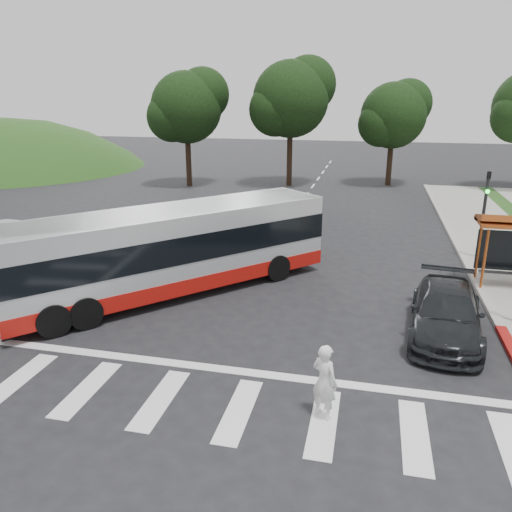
% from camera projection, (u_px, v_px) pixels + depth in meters
% --- Properties ---
extents(ground, '(140.00, 140.00, 0.00)m').
position_uv_depth(ground, '(220.00, 316.00, 16.87)').
color(ground, black).
rests_on(ground, ground).
extents(curb_east, '(0.30, 40.00, 0.15)m').
position_uv_depth(curb_east, '(465.00, 260.00, 22.32)').
color(curb_east, '#9E9991').
rests_on(curb_east, ground).
extents(hillside_nw, '(44.00, 44.00, 10.00)m').
position_uv_depth(hillside_nw, '(9.00, 167.00, 51.59)').
color(hillside_nw, '#203F14').
rests_on(hillside_nw, ground).
extents(crosswalk_ladder, '(18.00, 2.60, 0.01)m').
position_uv_depth(crosswalk_ladder, '(160.00, 399.00, 12.23)').
color(crosswalk_ladder, silver).
rests_on(crosswalk_ladder, ground).
extents(traffic_signal_ne_short, '(0.18, 0.37, 4.00)m').
position_uv_depth(traffic_signal_ne_short, '(485.00, 206.00, 21.91)').
color(traffic_signal_ne_short, black).
rests_on(traffic_signal_ne_short, ground).
extents(tree_north_a, '(6.60, 6.15, 10.17)m').
position_uv_depth(tree_north_a, '(292.00, 98.00, 39.32)').
color(tree_north_a, black).
rests_on(tree_north_a, ground).
extents(tree_north_b, '(5.72, 5.33, 8.43)m').
position_uv_depth(tree_north_b, '(394.00, 114.00, 39.83)').
color(tree_north_b, black).
rests_on(tree_north_b, ground).
extents(tree_north_c, '(6.16, 5.74, 9.30)m').
position_uv_depth(tree_north_c, '(188.00, 106.00, 39.38)').
color(tree_north_c, black).
rests_on(tree_north_c, ground).
extents(transit_bus, '(10.23, 10.93, 3.18)m').
position_uv_depth(transit_bus, '(173.00, 252.00, 18.47)').
color(transit_bus, '#B9BBBE').
rests_on(transit_bus, ground).
extents(pedestrian, '(0.80, 0.73, 1.84)m').
position_uv_depth(pedestrian, '(325.00, 382.00, 11.32)').
color(pedestrian, white).
rests_on(pedestrian, ground).
extents(dark_sedan, '(2.61, 5.29, 1.48)m').
position_uv_depth(dark_sedan, '(446.00, 313.00, 15.34)').
color(dark_sedan, black).
rests_on(dark_sedan, ground).
extents(west_car_white, '(4.16, 2.02, 1.37)m').
position_uv_depth(west_car_white, '(15.00, 233.00, 24.39)').
color(west_car_white, white).
rests_on(west_car_white, ground).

